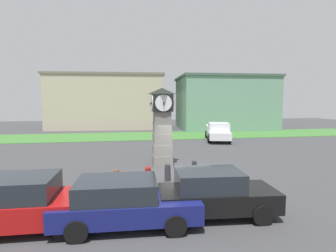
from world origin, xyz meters
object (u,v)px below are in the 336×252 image
at_px(bollard_near_tower, 117,181).
at_px(bollard_far_row, 168,172).
at_px(bollard_end_row, 194,168).
at_px(bollard_mid_row, 148,176).
at_px(car_near_tower, 125,202).
at_px(clock_tower, 162,126).
at_px(pickup_truck, 217,131).
at_px(car_by_building, 214,193).
at_px(car_navy_sedan, 25,203).

relative_size(bollard_near_tower, bollard_far_row, 1.15).
xyz_separation_m(bollard_far_row, bollard_end_row, (1.42, 0.33, 0.02)).
bearing_deg(bollard_mid_row, car_near_tower, -105.85).
xyz_separation_m(clock_tower, car_near_tower, (-2.24, -7.40, -1.67)).
bearing_deg(car_near_tower, bollard_end_row, 53.10).
distance_m(bollard_mid_row, pickup_truck, 15.30).
relative_size(bollard_near_tower, pickup_truck, 0.18).
distance_m(clock_tower, bollard_far_row, 3.67).
distance_m(bollard_mid_row, car_by_building, 4.02).
distance_m(bollard_near_tower, bollard_end_row, 4.15).
bearing_deg(clock_tower, car_near_tower, -106.82).
xyz_separation_m(car_navy_sedan, car_near_tower, (2.96, -0.25, -0.06)).
distance_m(bollard_far_row, car_navy_sedan, 6.47).
xyz_separation_m(bollard_near_tower, bollard_mid_row, (1.38, 0.70, -0.05)).
height_order(bollard_mid_row, bollard_far_row, bollard_mid_row).
xyz_separation_m(bollard_near_tower, car_near_tower, (0.32, -3.00, 0.23)).
bearing_deg(clock_tower, bollard_near_tower, -120.24).
bearing_deg(bollard_end_row, bollard_near_tower, -156.71).
relative_size(clock_tower, bollard_end_row, 5.03).
xyz_separation_m(bollard_near_tower, bollard_end_row, (3.81, 1.64, -0.05)).
bearing_deg(bollard_near_tower, clock_tower, 59.76).
bearing_deg(pickup_truck, car_navy_sedan, -126.29).
bearing_deg(car_by_building, car_near_tower, -176.28).
height_order(clock_tower, bollard_near_tower, clock_tower).
xyz_separation_m(bollard_mid_row, bollard_end_row, (2.44, 0.94, 0.00)).
xyz_separation_m(bollard_end_row, car_by_building, (-0.50, -4.45, 0.31)).
distance_m(bollard_end_row, car_by_building, 4.49).
xyz_separation_m(bollard_near_tower, car_by_building, (3.31, -2.81, 0.27)).
xyz_separation_m(clock_tower, bollard_near_tower, (-2.56, -4.40, -1.90)).
bearing_deg(car_navy_sedan, pickup_truck, 53.71).
height_order(bollard_near_tower, car_near_tower, car_near_tower).
xyz_separation_m(bollard_end_row, car_near_tower, (-3.49, -4.65, 0.28)).
bearing_deg(bollard_near_tower, pickup_truck, 55.40).
bearing_deg(car_by_building, bollard_end_row, 83.53).
relative_size(car_navy_sedan, pickup_truck, 0.69).
xyz_separation_m(bollard_mid_row, pickup_truck, (8.07, 12.99, 0.46)).
relative_size(clock_tower, bollard_near_tower, 4.58).
height_order(bollard_near_tower, bollard_mid_row, bollard_near_tower).
bearing_deg(bollard_mid_row, bollard_end_row, 21.13).
height_order(clock_tower, car_navy_sedan, clock_tower).
xyz_separation_m(bollard_mid_row, car_near_tower, (-1.05, -3.70, 0.28)).
xyz_separation_m(car_by_building, pickup_truck, (6.14, 16.50, 0.15)).
relative_size(clock_tower, pickup_truck, 0.80).
height_order(bollard_end_row, car_by_building, car_by_building).
bearing_deg(bollard_mid_row, bollard_far_row, 30.98).
bearing_deg(bollard_end_row, bollard_far_row, -166.81).
bearing_deg(bollard_end_row, car_by_building, -96.47).
xyz_separation_m(clock_tower, car_by_building, (0.75, -7.21, -1.64)).
xyz_separation_m(bollard_end_row, car_navy_sedan, (-6.44, -4.40, 0.34)).
relative_size(bollard_near_tower, bollard_mid_row, 1.10).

